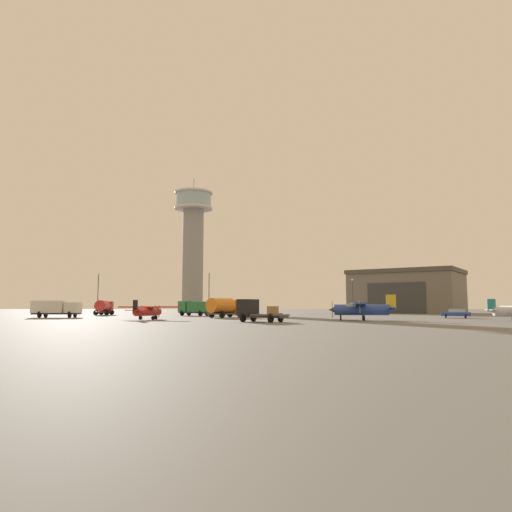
{
  "coord_description": "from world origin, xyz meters",
  "views": [
    {
      "loc": [
        3.51,
        -58.63,
        1.86
      ],
      "look_at": [
        1.85,
        17.35,
        9.92
      ],
      "focal_mm": 32.93,
      "sensor_mm": 36.0,
      "label": 1
    }
  ],
  "objects_px": {
    "control_tower": "(193,240)",
    "car_blue": "(456,313)",
    "light_post_east": "(353,293)",
    "airplane_red": "(147,311)",
    "airplane_blue": "(362,308)",
    "truck_fuel_tanker_red": "(104,307)",
    "truck_box_white": "(56,308)",
    "light_post_west": "(98,290)",
    "truck_flatbed_black": "(256,311)",
    "light_post_north": "(209,289)",
    "traffic_cone_near_left": "(246,317)",
    "truck_box_green": "(195,307)",
    "truck_fuel_tanker_orange": "(225,307)"
  },
  "relations": [
    {
      "from": "truck_flatbed_black",
      "to": "light_post_west",
      "type": "relative_size",
      "value": 0.64
    },
    {
      "from": "airplane_blue",
      "to": "light_post_east",
      "type": "height_order",
      "value": "light_post_east"
    },
    {
      "from": "airplane_red",
      "to": "light_post_north",
      "type": "xyz_separation_m",
      "value": [
        2.17,
        49.35,
        4.56
      ]
    },
    {
      "from": "truck_box_white",
      "to": "truck_box_green",
      "type": "height_order",
      "value": "truck_box_green"
    },
    {
      "from": "car_blue",
      "to": "light_post_east",
      "type": "bearing_deg",
      "value": -54.5
    },
    {
      "from": "control_tower",
      "to": "airplane_red",
      "type": "bearing_deg",
      "value": -85.91
    },
    {
      "from": "truck_box_green",
      "to": "traffic_cone_near_left",
      "type": "height_order",
      "value": "truck_box_green"
    },
    {
      "from": "airplane_blue",
      "to": "truck_flatbed_black",
      "type": "height_order",
      "value": "airplane_blue"
    },
    {
      "from": "airplane_red",
      "to": "light_post_north",
      "type": "distance_m",
      "value": 49.61
    },
    {
      "from": "truck_fuel_tanker_orange",
      "to": "light_post_north",
      "type": "height_order",
      "value": "light_post_north"
    },
    {
      "from": "truck_fuel_tanker_red",
      "to": "light_post_east",
      "type": "distance_m",
      "value": 53.02
    },
    {
      "from": "truck_box_green",
      "to": "truck_fuel_tanker_red",
      "type": "bearing_deg",
      "value": 9.35
    },
    {
      "from": "airplane_blue",
      "to": "traffic_cone_near_left",
      "type": "relative_size",
      "value": 16.64
    },
    {
      "from": "control_tower",
      "to": "truck_fuel_tanker_orange",
      "type": "bearing_deg",
      "value": -76.09
    },
    {
      "from": "truck_box_white",
      "to": "truck_flatbed_black",
      "type": "bearing_deg",
      "value": -32.46
    },
    {
      "from": "truck_fuel_tanker_orange",
      "to": "light_post_west",
      "type": "relative_size",
      "value": 0.68
    },
    {
      "from": "airplane_blue",
      "to": "car_blue",
      "type": "bearing_deg",
      "value": -137.82
    },
    {
      "from": "airplane_blue",
      "to": "light_post_west",
      "type": "relative_size",
      "value": 1.16
    },
    {
      "from": "truck_fuel_tanker_red",
      "to": "traffic_cone_near_left",
      "type": "relative_size",
      "value": 9.34
    },
    {
      "from": "airplane_red",
      "to": "airplane_blue",
      "type": "distance_m",
      "value": 28.16
    },
    {
      "from": "truck_flatbed_black",
      "to": "light_post_east",
      "type": "xyz_separation_m",
      "value": [
        20.43,
        50.42,
        3.45
      ]
    },
    {
      "from": "truck_flatbed_black",
      "to": "light_post_west",
      "type": "xyz_separation_m",
      "value": [
        -38.75,
        56.22,
        4.39
      ]
    },
    {
      "from": "truck_box_white",
      "to": "car_blue",
      "type": "bearing_deg",
      "value": -3.18
    },
    {
      "from": "car_blue",
      "to": "light_post_north",
      "type": "distance_m",
      "value": 58.32
    },
    {
      "from": "airplane_red",
      "to": "car_blue",
      "type": "relative_size",
      "value": 1.92
    },
    {
      "from": "airplane_red",
      "to": "truck_box_green",
      "type": "height_order",
      "value": "truck_box_green"
    },
    {
      "from": "truck_box_white",
      "to": "truck_fuel_tanker_red",
      "type": "bearing_deg",
      "value": 86.6
    },
    {
      "from": "light_post_east",
      "to": "light_post_north",
      "type": "xyz_separation_m",
      "value": [
        -32.87,
        6.84,
        1.06
      ]
    },
    {
      "from": "airplane_red",
      "to": "light_post_west",
      "type": "height_order",
      "value": "light_post_west"
    },
    {
      "from": "truck_box_white",
      "to": "truck_box_green",
      "type": "relative_size",
      "value": 1.08
    },
    {
      "from": "airplane_blue",
      "to": "truck_flatbed_black",
      "type": "relative_size",
      "value": 1.81
    },
    {
      "from": "truck_box_green",
      "to": "light_post_west",
      "type": "relative_size",
      "value": 0.7
    },
    {
      "from": "truck_flatbed_black",
      "to": "airplane_blue",
      "type": "bearing_deg",
      "value": -125.2
    },
    {
      "from": "control_tower",
      "to": "truck_box_green",
      "type": "relative_size",
      "value": 5.7
    },
    {
      "from": "car_blue",
      "to": "traffic_cone_near_left",
      "type": "bearing_deg",
      "value": 30.85
    },
    {
      "from": "control_tower",
      "to": "car_blue",
      "type": "height_order",
      "value": "control_tower"
    },
    {
      "from": "truck_box_white",
      "to": "light_post_west",
      "type": "height_order",
      "value": "light_post_west"
    },
    {
      "from": "truck_fuel_tanker_orange",
      "to": "truck_fuel_tanker_red",
      "type": "xyz_separation_m",
      "value": [
        -26.06,
        19.81,
        -0.05
      ]
    },
    {
      "from": "control_tower",
      "to": "truck_flatbed_black",
      "type": "height_order",
      "value": "control_tower"
    },
    {
      "from": "light_post_north",
      "to": "traffic_cone_near_left",
      "type": "distance_m",
      "value": 47.67
    },
    {
      "from": "airplane_red",
      "to": "airplane_blue",
      "type": "height_order",
      "value": "airplane_blue"
    },
    {
      "from": "control_tower",
      "to": "traffic_cone_near_left",
      "type": "relative_size",
      "value": 57.51
    },
    {
      "from": "airplane_blue",
      "to": "light_post_west",
      "type": "distance_m",
      "value": 72.51
    },
    {
      "from": "airplane_red",
      "to": "light_post_west",
      "type": "xyz_separation_m",
      "value": [
        -24.14,
        48.32,
        4.45
      ]
    },
    {
      "from": "car_blue",
      "to": "traffic_cone_near_left",
      "type": "xyz_separation_m",
      "value": [
        -31.47,
        -6.24,
        -0.41
      ]
    },
    {
      "from": "car_blue",
      "to": "truck_fuel_tanker_red",
      "type": "bearing_deg",
      "value": 0.01
    },
    {
      "from": "light_post_west",
      "to": "light_post_east",
      "type": "relative_size",
      "value": 1.23
    },
    {
      "from": "airplane_red",
      "to": "traffic_cone_near_left",
      "type": "relative_size",
      "value": 13.04
    },
    {
      "from": "airplane_blue",
      "to": "truck_fuel_tanker_orange",
      "type": "bearing_deg",
      "value": -27.71
    },
    {
      "from": "truck_box_green",
      "to": "light_post_north",
      "type": "relative_size",
      "value": 0.69
    }
  ]
}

